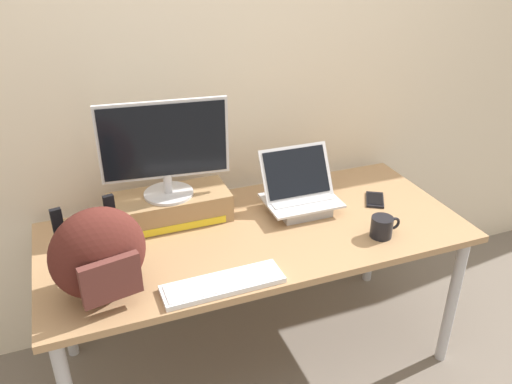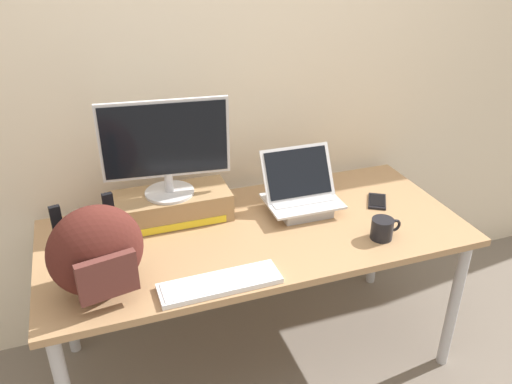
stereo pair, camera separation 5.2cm
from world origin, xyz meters
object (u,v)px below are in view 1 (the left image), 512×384
(toner_box_yellow, at_px, (170,207))
(plush_toy, at_px, (79,228))
(desktop_monitor, at_px, (165,148))
(cell_phone, at_px, (375,200))
(messenger_backpack, at_px, (99,254))
(external_keyboard, at_px, (223,284))
(coffee_mug, at_px, (382,227))
(open_laptop, at_px, (300,199))

(toner_box_yellow, distance_m, plush_toy, 0.38)
(toner_box_yellow, relative_size, desktop_monitor, 0.97)
(cell_phone, xyz_separation_m, plush_toy, (-1.30, 0.15, 0.04))
(messenger_backpack, bearing_deg, cell_phone, -0.27)
(external_keyboard, bearing_deg, toner_box_yellow, 96.79)
(desktop_monitor, bearing_deg, coffee_mug, -22.72)
(messenger_backpack, xyz_separation_m, coffee_mug, (1.11, -0.03, -0.12))
(toner_box_yellow, distance_m, coffee_mug, 0.90)
(desktop_monitor, bearing_deg, messenger_backpack, -121.77)
(desktop_monitor, xyz_separation_m, external_keyboard, (0.07, -0.52, -0.33))
(open_laptop, xyz_separation_m, external_keyboard, (-0.49, -0.41, -0.04))
(open_laptop, xyz_separation_m, coffee_mug, (0.22, -0.32, -0.01))
(desktop_monitor, distance_m, cell_phone, 1.00)
(open_laptop, bearing_deg, coffee_mug, -54.93)
(coffee_mug, relative_size, plush_toy, 1.32)
(desktop_monitor, xyz_separation_m, messenger_backpack, (-0.33, -0.41, -0.17))
(toner_box_yellow, distance_m, desktop_monitor, 0.28)
(messenger_backpack, distance_m, coffee_mug, 1.12)
(toner_box_yellow, relative_size, external_keyboard, 1.15)
(toner_box_yellow, distance_m, messenger_backpack, 0.54)
(toner_box_yellow, bearing_deg, plush_toy, -177.53)
(messenger_backpack, height_order, plush_toy, messenger_backpack)
(cell_phone, height_order, plush_toy, plush_toy)
(plush_toy, bearing_deg, messenger_backpack, -82.71)
(toner_box_yellow, height_order, coffee_mug, toner_box_yellow)
(desktop_monitor, bearing_deg, external_keyboard, -75.81)
(messenger_backpack, bearing_deg, desktop_monitor, 40.29)
(messenger_backpack, relative_size, plush_toy, 3.60)
(open_laptop, height_order, messenger_backpack, messenger_backpack)
(toner_box_yellow, height_order, open_laptop, open_laptop)
(open_laptop, height_order, coffee_mug, open_laptop)
(external_keyboard, distance_m, plush_toy, 0.68)
(external_keyboard, relative_size, plush_toy, 4.40)
(coffee_mug, height_order, cell_phone, coffee_mug)
(external_keyboard, relative_size, messenger_backpack, 1.22)
(coffee_mug, height_order, plush_toy, plush_toy)
(messenger_backpack, height_order, cell_phone, messenger_backpack)
(desktop_monitor, xyz_separation_m, cell_phone, (0.92, -0.17, -0.33))
(open_laptop, bearing_deg, plush_toy, 174.53)
(plush_toy, bearing_deg, coffee_mug, -20.06)
(toner_box_yellow, height_order, plush_toy, toner_box_yellow)
(coffee_mug, bearing_deg, messenger_backpack, 178.68)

